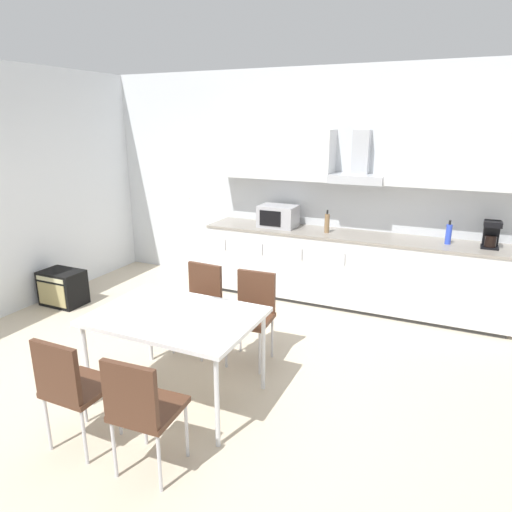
# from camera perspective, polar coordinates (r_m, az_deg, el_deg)

# --- Properties ---
(ground_plane) EXTENTS (8.54, 7.79, 0.02)m
(ground_plane) POSITION_cam_1_polar(r_m,az_deg,el_deg) (4.34, -6.75, -14.91)
(ground_plane) COLOR beige
(wall_back) EXTENTS (6.83, 0.10, 2.89)m
(wall_back) POSITION_cam_1_polar(r_m,az_deg,el_deg) (6.16, 5.73, 9.04)
(wall_back) COLOR silver
(wall_back) RESTS_ON ground_plane
(kitchen_counter) EXTENTS (3.75, 0.65, 0.91)m
(kitchen_counter) POSITION_cam_1_polar(r_m,az_deg,el_deg) (5.83, 11.65, -1.63)
(kitchen_counter) COLOR #333333
(kitchen_counter) RESTS_ON ground_plane
(backsplash_tile) EXTENTS (3.73, 0.02, 0.58)m
(backsplash_tile) POSITION_cam_1_polar(r_m,az_deg,el_deg) (5.94, 12.73, 6.03)
(backsplash_tile) COLOR silver
(backsplash_tile) RESTS_ON kitchen_counter
(upper_wall_cabinets) EXTENTS (3.73, 0.40, 0.62)m
(upper_wall_cabinets) POSITION_cam_1_polar(r_m,az_deg,el_deg) (5.71, 12.79, 11.94)
(upper_wall_cabinets) COLOR silver
(microwave) EXTENTS (0.48, 0.35, 0.28)m
(microwave) POSITION_cam_1_polar(r_m,az_deg,el_deg) (5.96, 2.76, 4.99)
(microwave) COLOR #ADADB2
(microwave) RESTS_ON kitchen_counter
(coffee_maker) EXTENTS (0.18, 0.19, 0.30)m
(coffee_maker) POSITION_cam_1_polar(r_m,az_deg,el_deg) (5.59, 27.34, 2.43)
(coffee_maker) COLOR black
(coffee_maker) RESTS_ON kitchen_counter
(bottle_blue) EXTENTS (0.07, 0.07, 0.27)m
(bottle_blue) POSITION_cam_1_polar(r_m,az_deg,el_deg) (5.56, 22.94, 2.56)
(bottle_blue) COLOR blue
(bottle_blue) RESTS_ON kitchen_counter
(bottle_brown) EXTENTS (0.06, 0.06, 0.28)m
(bottle_brown) POSITION_cam_1_polar(r_m,az_deg,el_deg) (5.71, 8.86, 4.10)
(bottle_brown) COLOR brown
(bottle_brown) RESTS_ON kitchen_counter
(dining_table) EXTENTS (1.31, 0.93, 0.76)m
(dining_table) POSITION_cam_1_polar(r_m,az_deg,el_deg) (3.77, -10.00, -7.84)
(dining_table) COLOR white
(dining_table) RESTS_ON ground_plane
(chair_far_right) EXTENTS (0.42, 0.42, 0.87)m
(chair_far_right) POSITION_cam_1_polar(r_m,az_deg,el_deg) (4.38, -0.43, -6.53)
(chair_far_right) COLOR #4C2D1E
(chair_far_right) RESTS_ON ground_plane
(chair_near_left) EXTENTS (0.40, 0.40, 0.87)m
(chair_near_left) POSITION_cam_1_polar(r_m,az_deg,el_deg) (3.47, -22.20, -14.49)
(chair_near_left) COLOR #4C2D1E
(chair_near_left) RESTS_ON ground_plane
(chair_far_left) EXTENTS (0.42, 0.42, 0.87)m
(chair_far_left) POSITION_cam_1_polar(r_m,az_deg,el_deg) (4.63, -7.00, -5.30)
(chair_far_left) COLOR #4C2D1E
(chair_far_left) RESTS_ON ground_plane
(chair_near_right) EXTENTS (0.42, 0.42, 0.87)m
(chair_near_right) POSITION_cam_1_polar(r_m,az_deg,el_deg) (3.11, -14.19, -17.58)
(chair_near_right) COLOR #4C2D1E
(chair_near_right) RESTS_ON ground_plane
(guitar_amp) EXTENTS (0.52, 0.37, 0.44)m
(guitar_amp) POSITION_cam_1_polar(r_m,az_deg,el_deg) (6.27, -23.00, -3.66)
(guitar_amp) COLOR black
(guitar_amp) RESTS_ON ground_plane
(pendant_lamp) EXTENTS (0.32, 0.32, 0.22)m
(pendant_lamp) POSITION_cam_1_polar(r_m,az_deg,el_deg) (3.47, -10.92, 8.87)
(pendant_lamp) COLOR silver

